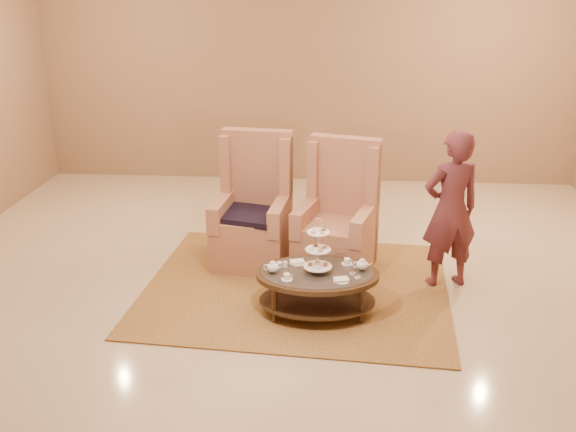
# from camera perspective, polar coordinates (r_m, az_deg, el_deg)

# --- Properties ---
(ground) EXTENTS (8.00, 8.00, 0.00)m
(ground) POSITION_cam_1_polar(r_m,az_deg,el_deg) (6.32, 0.01, -7.55)
(ground) COLOR beige
(ground) RESTS_ON ground
(ceiling) EXTENTS (8.00, 8.00, 0.02)m
(ceiling) POSITION_cam_1_polar(r_m,az_deg,el_deg) (6.32, 0.01, -7.55)
(ceiling) COLOR silver
(ceiling) RESTS_ON ground
(wall_back) EXTENTS (8.00, 0.04, 3.50)m
(wall_back) POSITION_cam_1_polar(r_m,az_deg,el_deg) (9.65, 1.82, 13.28)
(wall_back) COLOR #957051
(wall_back) RESTS_ON ground
(rug) EXTENTS (3.20, 2.74, 0.02)m
(rug) POSITION_cam_1_polar(r_m,az_deg,el_deg) (6.57, 0.75, -6.33)
(rug) COLOR #A57D3A
(rug) RESTS_ON ground
(tea_table) EXTENTS (1.19, 0.86, 0.96)m
(tea_table) POSITION_cam_1_polar(r_m,az_deg,el_deg) (5.96, 2.64, -5.67)
(tea_table) COLOR black
(tea_table) RESTS_ON ground
(armchair_left) EXTENTS (0.85, 0.87, 1.43)m
(armchair_left) POSITION_cam_1_polar(r_m,az_deg,el_deg) (7.02, -3.07, -0.27)
(armchair_left) COLOR #B27153
(armchair_left) RESTS_ON ground
(armchair_right) EXTENTS (0.94, 0.96, 1.40)m
(armchair_right) POSITION_cam_1_polar(r_m,az_deg,el_deg) (6.85, 4.46, -0.97)
(armchair_right) COLOR #B27153
(armchair_right) RESTS_ON ground
(person) EXTENTS (0.68, 0.55, 1.62)m
(person) POSITION_cam_1_polar(r_m,az_deg,el_deg) (6.53, 14.26, 0.52)
(person) COLOR #5A262D
(person) RESTS_ON ground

